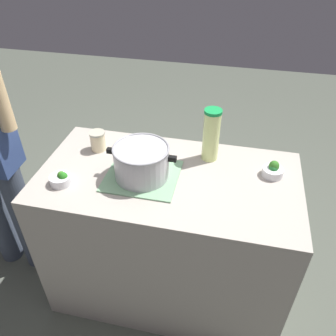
% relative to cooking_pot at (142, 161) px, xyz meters
% --- Properties ---
extents(ground_plane, '(8.00, 8.00, 0.00)m').
position_rel_cooking_pot_xyz_m(ground_plane, '(-0.13, -0.03, -1.01)').
color(ground_plane, '#50564B').
extents(counter_slab, '(1.32, 0.70, 0.92)m').
position_rel_cooking_pot_xyz_m(counter_slab, '(-0.13, -0.03, -0.55)').
color(counter_slab, '#ABA297').
rests_on(counter_slab, ground_plane).
extents(dish_cloth, '(0.36, 0.33, 0.01)m').
position_rel_cooking_pot_xyz_m(dish_cloth, '(0.00, 0.00, -0.09)').
color(dish_cloth, '#7EAD84').
rests_on(dish_cloth, counter_slab).
extents(cooking_pot, '(0.35, 0.28, 0.17)m').
position_rel_cooking_pot_xyz_m(cooking_pot, '(0.00, 0.00, 0.00)').
color(cooking_pot, '#B7B7BC').
rests_on(cooking_pot, dish_cloth).
extents(lemonade_pitcher, '(0.09, 0.09, 0.29)m').
position_rel_cooking_pot_xyz_m(lemonade_pitcher, '(-0.31, -0.23, 0.05)').
color(lemonade_pitcher, '#E3F294').
rests_on(lemonade_pitcher, counter_slab).
extents(mason_jar, '(0.09, 0.09, 0.11)m').
position_rel_cooking_pot_xyz_m(mason_jar, '(0.30, -0.18, -0.04)').
color(mason_jar, beige).
rests_on(mason_jar, counter_slab).
extents(broccoli_bowl_front, '(0.10, 0.10, 0.08)m').
position_rel_cooking_pot_xyz_m(broccoli_bowl_front, '(-0.64, -0.15, -0.06)').
color(broccoli_bowl_front, silver).
rests_on(broccoli_bowl_front, counter_slab).
extents(broccoli_bowl_center, '(0.10, 0.10, 0.07)m').
position_rel_cooking_pot_xyz_m(broccoli_bowl_center, '(0.37, 0.14, -0.07)').
color(broccoli_bowl_center, silver).
rests_on(broccoli_bowl_center, counter_slab).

